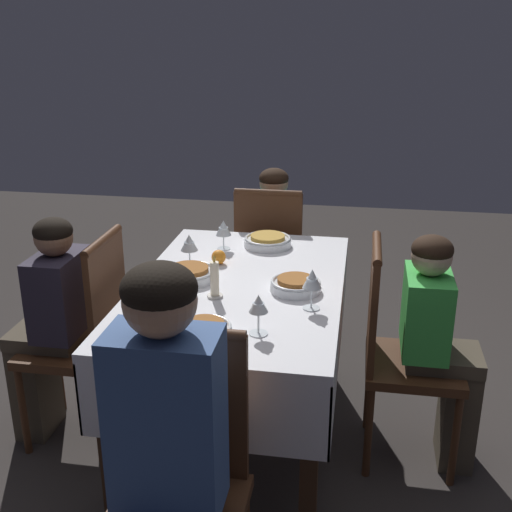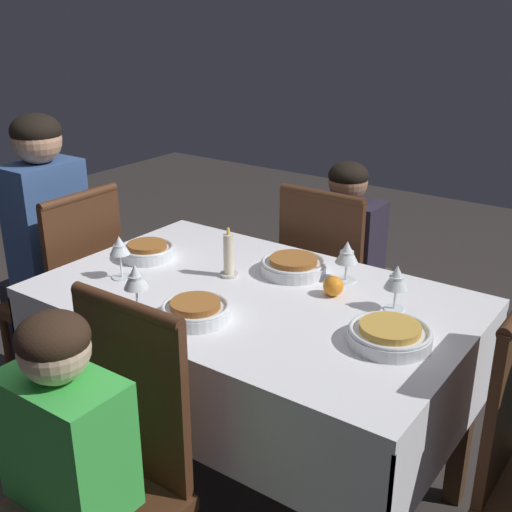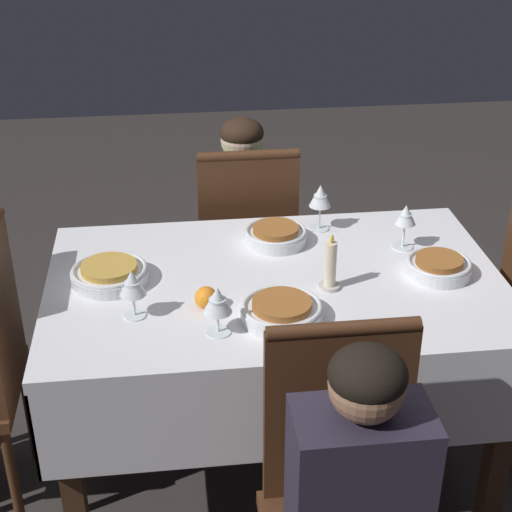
{
  "view_description": "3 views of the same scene",
  "coord_description": "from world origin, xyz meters",
  "views": [
    {
      "loc": [
        -2.41,
        -0.48,
        1.8
      ],
      "look_at": [
        -0.07,
        -0.08,
        0.92
      ],
      "focal_mm": 45.0,
      "sensor_mm": 36.0,
      "label": 1
    },
    {
      "loc": [
        1.08,
        -1.5,
        1.63
      ],
      "look_at": [
        0.0,
        0.01,
        0.89
      ],
      "focal_mm": 45.0,
      "sensor_mm": 36.0,
      "label": 2
    },
    {
      "loc": [
        0.3,
        2.0,
        1.93
      ],
      "look_at": [
        0.05,
        -0.06,
        0.82
      ],
      "focal_mm": 55.0,
      "sensor_mm": 36.0,
      "label": 3
    }
  ],
  "objects": [
    {
      "name": "bowl_south",
      "position": [
        -0.03,
        -0.24,
        0.8
      ],
      "size": [
        0.2,
        0.2,
        0.06
      ],
      "color": "silver",
      "rests_on": "dining_table"
    },
    {
      "name": "candle_centerpiece",
      "position": [
        -0.15,
        0.07,
        0.83
      ],
      "size": [
        0.06,
        0.06,
        0.17
      ],
      "color": "beige",
      "rests_on": "dining_table"
    },
    {
      "name": "person_child_dark",
      "position": [
        -0.07,
        0.83,
        0.57
      ],
      "size": [
        0.3,
        0.33,
        1.04
      ],
      "rotation": [
        0.0,
        0.0,
        3.14
      ],
      "color": "#4C4233",
      "rests_on": "ground_plane"
    },
    {
      "name": "wine_glass_west",
      "position": [
        -0.43,
        -0.15,
        0.88
      ],
      "size": [
        0.07,
        0.07,
        0.15
      ],
      "color": "white",
      "rests_on": "dining_table"
    },
    {
      "name": "chair_south",
      "position": [
        0.02,
        -0.66,
        0.53
      ],
      "size": [
        0.4,
        0.4,
        0.97
      ],
      "color": "#472816",
      "rests_on": "ground_plane"
    },
    {
      "name": "person_adult_denim",
      "position": [
        -1.07,
        -0.0,
        0.7
      ],
      "size": [
        0.34,
        0.3,
        1.24
      ],
      "rotation": [
        0.0,
        0.0,
        -1.57
      ],
      "color": "#282833",
      "rests_on": "ground_plane"
    },
    {
      "name": "bowl_east",
      "position": [
        0.49,
        -0.05,
        0.8
      ],
      "size": [
        0.23,
        0.23,
        0.06
      ],
      "color": "silver",
      "rests_on": "dining_table"
    },
    {
      "name": "wine_glass_north",
      "position": [
        0.19,
        0.26,
        0.86
      ],
      "size": [
        0.08,
        0.08,
        0.14
      ],
      "color": "white",
      "rests_on": "dining_table"
    },
    {
      "name": "chair_north",
      "position": [
        -0.07,
        0.66,
        0.53
      ],
      "size": [
        0.4,
        0.4,
        0.97
      ],
      "rotation": [
        0.0,
        0.0,
        3.14
      ],
      "color": "#472816",
      "rests_on": "ground_plane"
    },
    {
      "name": "bowl_north",
      "position": [
        0.01,
        0.22,
        0.8
      ],
      "size": [
        0.23,
        0.23,
        0.06
      ],
      "color": "silver",
      "rests_on": "dining_table"
    },
    {
      "name": "bowl_west",
      "position": [
        -0.49,
        0.03,
        0.8
      ],
      "size": [
        0.2,
        0.2,
        0.06
      ],
      "color": "silver",
      "rests_on": "dining_table"
    },
    {
      "name": "wine_glass_south",
      "position": [
        -0.19,
        -0.32,
        0.88
      ],
      "size": [
        0.07,
        0.07,
        0.16
      ],
      "color": "white",
      "rests_on": "dining_table"
    },
    {
      "name": "ground_plane",
      "position": [
        0.0,
        0.0,
        0.0
      ],
      "size": [
        8.0,
        8.0,
        0.0
      ],
      "primitive_type": "plane",
      "color": "#332D2B"
    },
    {
      "name": "wine_glass_east",
      "position": [
        0.41,
        0.15,
        0.87
      ],
      "size": [
        0.07,
        0.07,
        0.14
      ],
      "color": "white",
      "rests_on": "dining_table"
    },
    {
      "name": "person_child_green",
      "position": [
        0.02,
        -0.83,
        0.56
      ],
      "size": [
        0.3,
        0.33,
        1.01
      ],
      "color": "#4C4233",
      "rests_on": "ground_plane"
    },
    {
      "name": "chair_west",
      "position": [
        -0.91,
        -0.0,
        0.53
      ],
      "size": [
        0.4,
        0.4,
        0.97
      ],
      "rotation": [
        0.0,
        0.0,
        -1.57
      ],
      "color": "#472816",
      "rests_on": "ground_plane"
    },
    {
      "name": "dining_table",
      "position": [
        0.0,
        0.0,
        0.66
      ],
      "size": [
        1.36,
        0.85,
        0.77
      ],
      "color": "silver",
      "rests_on": "ground_plane"
    },
    {
      "name": "orange_fruit",
      "position": [
        0.21,
        0.13,
        0.8
      ],
      "size": [
        0.06,
        0.06,
        0.06
      ],
      "primitive_type": "sphere",
      "color": "orange",
      "rests_on": "dining_table"
    }
  ]
}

